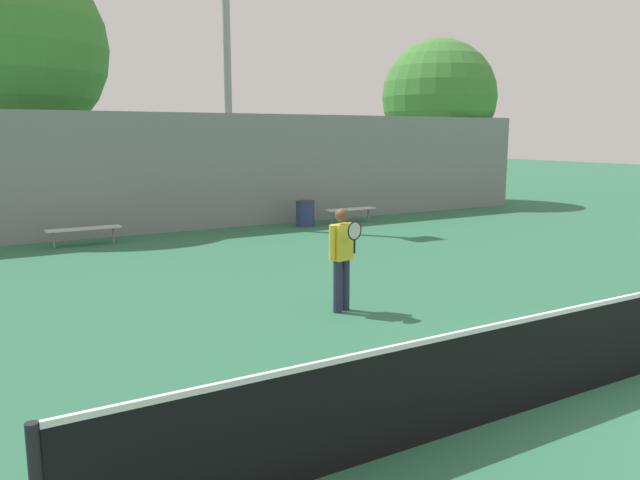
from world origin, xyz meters
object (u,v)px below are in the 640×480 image
trash_bin (305,213)px  tree_dark_dense (439,98)px  tennis_net (587,347)px  tree_green_broad (5,48)px  bench_courtside_near (350,210)px  light_pole_far_right (227,46)px  tennis_player (342,254)px  bench_courtside_far (84,229)px

trash_bin → tree_dark_dense: (8.20, 3.26, 3.94)m
tennis_net → tree_dark_dense: 20.22m
tennis_net → trash_bin: tennis_net is taller
tree_dark_dense → tree_green_broad: bearing=174.5°
tennis_net → bench_courtside_near: (5.20, 12.67, -0.11)m
tennis_net → bench_courtside_near: size_ratio=6.26×
tree_dark_dense → light_pole_far_right: bearing=-168.2°
light_pole_far_right → bench_courtside_near: bearing=-17.8°
bench_courtside_near → light_pole_far_right: 6.34m
light_pole_far_right → tennis_player: bearing=-102.3°
tree_green_broad → light_pole_far_right: bearing=-32.8°
tennis_net → light_pole_far_right: (1.52, 13.85, 4.92)m
bench_courtside_far → tree_green_broad: 7.06m
tree_green_broad → tree_dark_dense: tree_green_broad is taller
tennis_player → bench_courtside_near: (5.81, 8.56, -0.54)m
tree_dark_dense → trash_bin: bearing=-158.3°
tennis_player → bench_courtside_near: tennis_player is taller
tennis_player → tree_green_broad: size_ratio=0.20×
tennis_net → tree_dark_dense: (11.76, 15.99, 3.81)m
bench_courtside_far → tree_dark_dense: tree_dark_dense is taller
bench_courtside_near → tree_green_broad: (-9.36, 4.85, 5.02)m
bench_courtside_near → bench_courtside_far: 8.27m
tennis_net → bench_courtside_near: bearing=67.7°
tennis_player → bench_courtside_near: 10.36m
tennis_net → tennis_player: bearing=98.4°
tree_green_broad → tree_dark_dense: bearing=-5.5°
bench_courtside_far → light_pole_far_right: 6.91m
light_pole_far_right → tennis_net: bearing=-96.3°
tennis_net → tennis_player: tennis_player is taller
tree_green_broad → tree_dark_dense: 16.03m
tennis_net → bench_courtside_near: 13.70m
tennis_player → tree_green_broad: bearing=91.4°
bench_courtside_near → tree_green_broad: size_ratio=0.21×
bench_courtside_far → light_pole_far_right: (4.59, 1.18, 5.03)m
light_pole_far_right → tree_green_broad: 6.76m
bench_courtside_near → trash_bin: (-1.65, 0.06, -0.01)m
tennis_net → tree_green_broad: 18.66m
light_pole_far_right → tree_dark_dense: light_pole_far_right is taller
bench_courtside_far → light_pole_far_right: size_ratio=0.21×
tree_dark_dense → tennis_player: bearing=-136.2°
tennis_player → tree_dark_dense: bearing=30.4°
tennis_net → trash_bin: 13.22m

